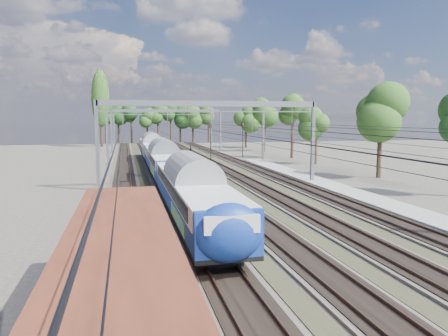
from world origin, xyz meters
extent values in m
plane|color=#47423A|center=(0.00, 0.00, 0.00)|extent=(220.00, 220.00, 0.00)
cube|color=#47423A|center=(-9.00, 45.00, 0.07)|extent=(3.00, 130.00, 0.15)
cube|color=black|center=(-9.00, 45.00, 0.17)|extent=(2.50, 130.00, 0.06)
cube|color=#473326|center=(-9.72, 45.00, 0.27)|extent=(0.08, 130.00, 0.14)
cube|color=#473326|center=(-8.28, 45.00, 0.27)|extent=(0.08, 130.00, 0.14)
cube|color=#47423A|center=(-4.50, 45.00, 0.07)|extent=(3.00, 130.00, 0.15)
cube|color=black|center=(-4.50, 45.00, 0.17)|extent=(2.50, 130.00, 0.06)
cube|color=#473326|center=(-5.22, 45.00, 0.27)|extent=(0.08, 130.00, 0.14)
cube|color=#473326|center=(-3.78, 45.00, 0.27)|extent=(0.08, 130.00, 0.14)
cube|color=#47423A|center=(0.00, 45.00, 0.07)|extent=(3.00, 130.00, 0.15)
cube|color=black|center=(0.00, 45.00, 0.17)|extent=(2.50, 130.00, 0.06)
cube|color=#473326|center=(-0.72, 45.00, 0.27)|extent=(0.08, 130.00, 0.14)
cube|color=#473326|center=(0.72, 45.00, 0.27)|extent=(0.08, 130.00, 0.14)
cube|color=#47423A|center=(4.50, 45.00, 0.07)|extent=(3.00, 130.00, 0.15)
cube|color=black|center=(4.50, 45.00, 0.17)|extent=(2.50, 130.00, 0.06)
cube|color=#473326|center=(3.78, 45.00, 0.27)|extent=(0.08, 130.00, 0.14)
cube|color=#473326|center=(5.22, 45.00, 0.27)|extent=(0.08, 130.00, 0.14)
cube|color=#47423A|center=(9.00, 45.00, 0.07)|extent=(3.00, 130.00, 0.15)
cube|color=black|center=(9.00, 45.00, 0.17)|extent=(2.50, 130.00, 0.06)
cube|color=#473326|center=(8.28, 45.00, 0.27)|extent=(0.08, 130.00, 0.14)
cube|color=#473326|center=(9.72, 45.00, 0.27)|extent=(0.08, 130.00, 0.14)
cube|color=#312D20|center=(-6.75, 45.00, 0.03)|extent=(1.10, 130.00, 0.05)
cube|color=#312D20|center=(-2.25, 45.00, 0.03)|extent=(1.10, 130.00, 0.05)
cube|color=#312D20|center=(2.25, 45.00, 0.03)|extent=(1.10, 130.00, 0.05)
cube|color=#312D20|center=(6.75, 45.00, 0.03)|extent=(1.10, 130.00, 0.05)
cube|color=gray|center=(12.00, 20.00, 0.15)|extent=(3.00, 70.00, 0.30)
cube|color=slate|center=(-11.50, 30.00, 4.50)|extent=(0.35, 0.35, 9.00)
cube|color=slate|center=(11.50, 30.00, 4.50)|extent=(0.35, 0.35, 9.00)
cube|color=slate|center=(0.00, 30.00, 8.70)|extent=(23.00, 0.35, 0.60)
cube|color=slate|center=(-11.50, 78.00, 4.50)|extent=(0.35, 0.35, 9.00)
cube|color=slate|center=(11.50, 78.00, 4.50)|extent=(0.35, 0.35, 9.00)
cube|color=slate|center=(0.00, 78.00, 8.70)|extent=(23.00, 0.35, 0.60)
cube|color=slate|center=(-11.50, 55.00, 4.25)|extent=(0.35, 0.35, 8.50)
cube|color=slate|center=(-11.50, 100.00, 4.25)|extent=(0.35, 0.35, 8.50)
cube|color=slate|center=(13.80, 55.00, 4.25)|extent=(0.35, 0.35, 8.50)
cube|color=slate|center=(13.80, 100.00, 4.25)|extent=(0.35, 0.35, 8.50)
cylinder|color=black|center=(-9.00, 45.00, 5.50)|extent=(0.03, 130.00, 0.03)
cylinder|color=black|center=(-9.00, 45.00, 6.60)|extent=(0.03, 130.00, 0.03)
cylinder|color=black|center=(-4.50, 45.00, 5.50)|extent=(0.03, 130.00, 0.03)
cylinder|color=black|center=(-4.50, 45.00, 6.60)|extent=(0.03, 130.00, 0.03)
cylinder|color=black|center=(0.00, 45.00, 5.50)|extent=(0.03, 130.00, 0.03)
cylinder|color=black|center=(0.00, 45.00, 6.60)|extent=(0.03, 130.00, 0.03)
cylinder|color=black|center=(4.50, 45.00, 5.50)|extent=(0.03, 130.00, 0.03)
cylinder|color=black|center=(4.50, 45.00, 6.60)|extent=(0.03, 130.00, 0.03)
cylinder|color=black|center=(9.00, 45.00, 5.50)|extent=(0.03, 130.00, 0.03)
cylinder|color=black|center=(9.00, 45.00, 6.60)|extent=(0.03, 130.00, 0.03)
cylinder|color=black|center=(-13.92, 110.72, 3.33)|extent=(0.56, 0.56, 6.67)
sphere|color=#173A15|center=(-13.92, 110.72, 8.67)|extent=(5.02, 5.02, 5.02)
cylinder|color=black|center=(-10.81, 112.11, 3.03)|extent=(0.56, 0.56, 6.06)
sphere|color=#173A15|center=(-10.81, 112.11, 7.88)|extent=(3.96, 3.96, 3.96)
cylinder|color=black|center=(-6.37, 113.03, 2.96)|extent=(0.56, 0.56, 5.92)
sphere|color=#173A15|center=(-6.37, 113.03, 7.69)|extent=(4.33, 4.33, 4.33)
cylinder|color=black|center=(-3.52, 113.89, 3.15)|extent=(0.56, 0.56, 6.30)
sphere|color=#173A15|center=(-3.52, 113.89, 8.19)|extent=(4.91, 4.91, 4.91)
cylinder|color=black|center=(0.50, 110.90, 2.89)|extent=(0.56, 0.56, 5.78)
sphere|color=#173A15|center=(0.50, 110.90, 7.52)|extent=(5.09, 5.09, 5.09)
cylinder|color=black|center=(3.83, 113.28, 3.10)|extent=(0.56, 0.56, 6.20)
sphere|color=#173A15|center=(3.83, 113.28, 8.07)|extent=(4.49, 4.49, 4.49)
cylinder|color=black|center=(7.90, 112.09, 3.15)|extent=(0.56, 0.56, 6.30)
sphere|color=#173A15|center=(7.90, 112.09, 8.19)|extent=(4.90, 4.90, 4.90)
cylinder|color=black|center=(11.03, 112.13, 3.54)|extent=(0.56, 0.56, 7.07)
sphere|color=#173A15|center=(11.03, 112.13, 9.19)|extent=(4.12, 4.12, 4.12)
cylinder|color=black|center=(14.69, 111.09, 3.68)|extent=(0.56, 0.56, 7.37)
sphere|color=#173A15|center=(14.69, 111.09, 9.58)|extent=(4.33, 4.33, 4.33)
cylinder|color=black|center=(20.71, 30.76, 3.39)|extent=(0.56, 0.56, 6.78)
sphere|color=#173A15|center=(20.71, 30.76, 8.81)|extent=(3.70, 3.70, 3.70)
cylinder|color=black|center=(19.61, 44.18, 3.07)|extent=(0.56, 0.56, 6.15)
sphere|color=#173A15|center=(19.61, 44.18, 7.99)|extent=(3.69, 3.69, 3.69)
cylinder|color=black|center=(20.09, 58.50, 2.97)|extent=(0.56, 0.56, 5.93)
sphere|color=#173A15|center=(20.09, 58.50, 7.71)|extent=(4.37, 4.37, 4.37)
cylinder|color=black|center=(21.08, 75.50, 2.89)|extent=(0.56, 0.56, 5.78)
sphere|color=#173A15|center=(21.08, 75.50, 7.51)|extent=(4.73, 4.73, 4.73)
cylinder|color=black|center=(20.05, 88.22, 3.19)|extent=(0.56, 0.56, 6.39)
sphere|color=#173A15|center=(20.05, 88.22, 8.30)|extent=(3.92, 3.92, 3.92)
cylinder|color=black|center=(-14.50, 98.00, 8.00)|extent=(0.70, 0.70, 16.00)
ellipsoid|color=#1D4416|center=(-14.50, 98.00, 12.00)|extent=(4.40, 4.40, 14.08)
cube|color=black|center=(-4.50, 6.05, 0.60)|extent=(2.19, 3.28, 0.88)
cube|color=black|center=(-4.50, 21.36, 0.60)|extent=(2.19, 3.28, 0.88)
cube|color=navy|center=(-4.50, 13.70, 2.24)|extent=(3.06, 21.88, 2.08)
cube|color=silver|center=(-4.50, 13.70, 2.79)|extent=(3.15, 21.00, 1.04)
cube|color=black|center=(-2.91, 13.70, 2.79)|extent=(0.04, 18.60, 0.77)
cube|color=#E1AD0B|center=(-4.50, 8.89, 1.70)|extent=(3.17, 6.13, 0.77)
cylinder|color=gray|center=(-4.50, 13.70, 3.28)|extent=(3.11, 21.88, 3.11)
cube|color=black|center=(-4.50, 28.53, 0.60)|extent=(2.19, 3.28, 0.88)
cube|color=black|center=(-4.50, 43.84, 0.60)|extent=(2.19, 3.28, 0.88)
cube|color=navy|center=(-4.50, 36.18, 2.24)|extent=(3.06, 21.88, 2.08)
cube|color=silver|center=(-4.50, 36.18, 2.79)|extent=(3.15, 21.00, 1.04)
cube|color=black|center=(-2.91, 36.18, 2.79)|extent=(0.04, 18.60, 0.77)
cube|color=#E1AD0B|center=(-4.50, 31.37, 1.70)|extent=(3.17, 6.13, 0.77)
cylinder|color=gray|center=(-4.50, 36.18, 3.28)|extent=(3.11, 21.88, 3.11)
cube|color=black|center=(-4.50, 51.00, 0.60)|extent=(2.19, 3.28, 0.88)
cube|color=black|center=(-4.50, 66.32, 0.60)|extent=(2.19, 3.28, 0.88)
cube|color=navy|center=(-4.50, 58.66, 2.24)|extent=(3.06, 21.88, 2.08)
cube|color=silver|center=(-4.50, 58.66, 2.79)|extent=(3.15, 21.00, 1.04)
cube|color=black|center=(-2.91, 58.66, 2.79)|extent=(0.04, 18.60, 0.77)
cube|color=#E1AD0B|center=(-4.50, 53.85, 1.70)|extent=(3.17, 6.13, 0.77)
cylinder|color=gray|center=(-4.50, 58.66, 3.28)|extent=(3.11, 21.88, 3.11)
ellipsoid|color=navy|center=(-4.50, 2.96, 2.30)|extent=(3.11, 1.71, 2.65)
cube|color=black|center=(-9.00, 3.52, 0.53)|extent=(2.13, 2.77, 0.75)
cube|color=black|center=(-9.00, -1.71, 1.01)|extent=(2.88, 14.93, 0.21)
cube|color=#492013|center=(-9.00, -1.71, 2.51)|extent=(2.88, 14.93, 2.77)
cube|color=#492013|center=(-9.00, -1.71, 3.95)|extent=(3.09, 14.93, 0.13)
imported|color=black|center=(4.61, 75.85, 0.79)|extent=(0.48, 0.64, 1.59)
cylinder|color=black|center=(5.10, 56.30, 2.76)|extent=(0.15, 0.15, 5.52)
cube|color=black|center=(5.10, 56.30, 5.91)|extent=(0.45, 0.38, 0.77)
sphere|color=red|center=(5.10, 56.16, 6.13)|extent=(0.18, 0.18, 0.18)
sphere|color=#0C9919|center=(5.10, 56.16, 5.74)|extent=(0.18, 0.18, 0.18)
cylinder|color=black|center=(12.27, 62.37, 2.73)|extent=(0.15, 0.15, 5.46)
cube|color=black|center=(12.27, 62.37, 5.84)|extent=(0.44, 0.34, 0.76)
sphere|color=red|center=(12.27, 62.22, 6.06)|extent=(0.17, 0.17, 0.17)
sphere|color=#0C9919|center=(12.27, 62.22, 5.68)|extent=(0.17, 0.17, 0.17)
camera|label=1|loc=(-8.77, -14.93, 7.24)|focal=35.00mm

